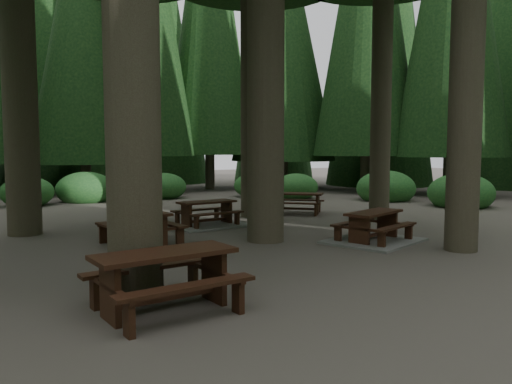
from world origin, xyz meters
name	(u,v)px	position (x,y,z in m)	size (l,w,h in m)	color
ground	(237,245)	(0.00, 0.00, 0.00)	(80.00, 80.00, 0.00)	#4F4740
picnic_table_a	(374,232)	(2.97, -0.96, 0.23)	(2.56, 2.37, 0.70)	gray
picnic_table_b	(141,222)	(-1.89, 0.95, 0.50)	(1.76, 2.02, 0.76)	#371810
picnic_table_c	(207,218)	(0.35, 2.93, 0.22)	(2.32, 2.05, 0.69)	gray
picnic_table_d	(299,200)	(3.99, 4.22, 0.45)	(2.00, 1.96, 0.68)	#371810
picnic_table_e	(165,272)	(-2.58, -3.76, 0.52)	(2.05, 1.76, 0.79)	#371810
shrub_ring	(252,221)	(0.70, 0.75, 0.40)	(23.86, 24.64, 1.49)	#205F2A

